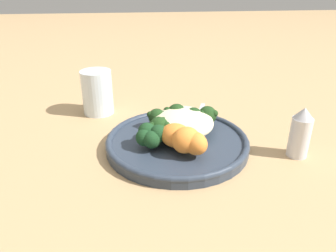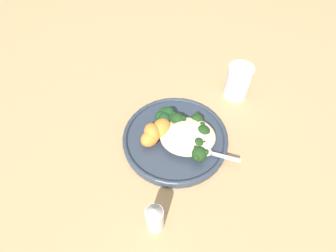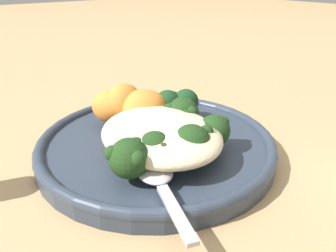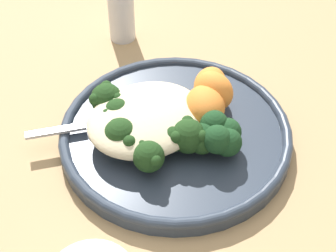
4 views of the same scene
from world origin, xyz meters
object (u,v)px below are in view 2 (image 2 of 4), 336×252
Objects in this scene: broccoli_stalk_1 at (193,144)px; kale_tuft at (166,116)px; broccoli_stalk_5 at (176,123)px; water_glass at (238,82)px; spoon at (207,152)px; quinoa_mound at (188,136)px; broccoli_stalk_4 at (181,127)px; plate at (175,138)px; broccoli_stalk_0 at (191,151)px; sweet_potato_chunk_0 at (152,132)px; sweet_potato_chunk_1 at (161,128)px; broccoli_stalk_2 at (195,133)px; broccoli_stalk_3 at (189,126)px; broccoli_stalk_6 at (172,123)px; salt_shaker at (155,217)px; sweet_potato_chunk_2 at (150,139)px.

kale_tuft is (0.06, -0.08, 0.00)m from broccoli_stalk_1.
broccoli_stalk_5 is 0.22m from water_glass.
water_glass is at bearing 81.74° from spoon.
broccoli_stalk_4 is at bearing -67.51° from quinoa_mound.
plate is at bearing 41.31° from water_glass.
sweet_potato_chunk_0 is (0.09, -0.05, 0.01)m from broccoli_stalk_0.
sweet_potato_chunk_1 is 0.26m from water_glass.
broccoli_stalk_2 is 0.03m from broccoli_stalk_3.
broccoli_stalk_1 reaches higher than spoon.
broccoli_stalk_6 is (0.05, -0.04, -0.00)m from broccoli_stalk_2.
plate is 2.34× the size of spoon.
water_glass reaches higher than sweet_potato_chunk_1.
sweet_potato_chunk_0 is 0.20m from salt_shaker.
sweet_potato_chunk_0 is (0.10, -0.00, 0.01)m from broccoli_stalk_2.
quinoa_mound is 2.92× the size of sweet_potato_chunk_2.
water_glass reaches higher than broccoli_stalk_2.
broccoli_stalk_4 is at bearing -106.14° from salt_shaker.
quinoa_mound is 0.03m from broccoli_stalk_4.
salt_shaker reaches higher than sweet_potato_chunk_0.
water_glass is at bearing 6.51° from broccoli_stalk_3.
salt_shaker is (0.02, 0.21, 0.00)m from sweet_potato_chunk_1.
quinoa_mound is 0.09m from sweet_potato_chunk_2.
sweet_potato_chunk_1 reaches higher than broccoli_stalk_0.
kale_tuft reaches higher than broccoli_stalk_6.
plate is at bearing 176.27° from broccoli_stalk_4.
quinoa_mound is (-0.03, 0.01, 0.03)m from plate.
plate is 0.21m from salt_shaker.
quinoa_mound is at bearing -118.05° from broccoli_stalk_4.
spoon is at bearing -127.57° from salt_shaker.
broccoli_stalk_4 is (0.02, -0.07, -0.00)m from broccoli_stalk_0.
sweet_potato_chunk_2 is at bearing 142.48° from broccoli_stalk_6.
salt_shaker reaches higher than sweet_potato_chunk_1.
quinoa_mound is 0.20m from salt_shaker.
broccoli_stalk_5 reaches higher than spoon.
sweet_potato_chunk_2 is 0.08m from kale_tuft.
broccoli_stalk_0 is 0.09m from broccoli_stalk_6.
broccoli_stalk_4 is at bearing 129.34° from broccoli_stalk_1.
plate is 3.82× the size of broccoli_stalk_4.
broccoli_stalk_2 is at bearing -98.42° from broccoli_stalk_3.
broccoli_stalk_3 is at bearing -85.33° from broccoli_stalk_5.
broccoli_stalk_2 is 1.03× the size of broccoli_stalk_3.
water_glass is (-0.20, -0.11, 0.01)m from kale_tuft.
sweet_potato_chunk_0 reaches higher than broccoli_stalk_3.
water_glass is 1.07× the size of salt_shaker.
sweet_potato_chunk_0 is (0.09, -0.03, 0.01)m from broccoli_stalk_1.
broccoli_stalk_0 is 0.17m from salt_shaker.
kale_tuft is (0.01, -0.02, 0.01)m from broccoli_stalk_6.
spoon is (-0.13, 0.05, -0.02)m from sweet_potato_chunk_0.
kale_tuft is at bearing 129.05° from broccoli_stalk_2.
broccoli_stalk_3 is 1.10× the size of water_glass.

